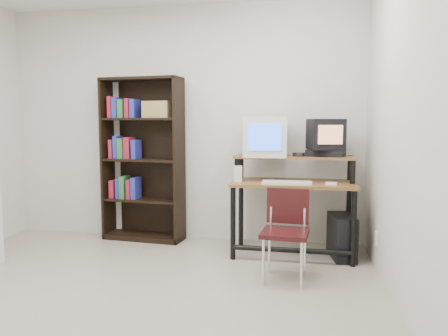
% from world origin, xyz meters
% --- Properties ---
extents(floor, '(4.00, 4.00, 0.01)m').
position_xyz_m(floor, '(0.00, 0.00, -0.01)').
color(floor, '#ABA18E').
rests_on(floor, ground).
extents(back_wall, '(4.00, 0.01, 2.60)m').
position_xyz_m(back_wall, '(0.00, 2.00, 1.30)').
color(back_wall, silver).
rests_on(back_wall, floor).
extents(right_wall, '(0.01, 4.00, 2.60)m').
position_xyz_m(right_wall, '(2.00, 0.00, 1.30)').
color(right_wall, silver).
rests_on(right_wall, floor).
extents(computer_desk, '(1.21, 0.63, 0.98)m').
position_xyz_m(computer_desk, '(1.25, 1.54, 0.69)').
color(computer_desk, brown).
rests_on(computer_desk, floor).
extents(crt_monitor, '(0.44, 0.45, 0.41)m').
position_xyz_m(crt_monitor, '(0.96, 1.65, 1.17)').
color(crt_monitor, beige).
rests_on(crt_monitor, computer_desk).
extents(vcr, '(0.41, 0.34, 0.08)m').
position_xyz_m(vcr, '(1.56, 1.65, 1.01)').
color(vcr, black).
rests_on(vcr, computer_desk).
extents(crt_tv, '(0.38, 0.38, 0.30)m').
position_xyz_m(crt_tv, '(1.56, 1.64, 1.20)').
color(crt_tv, black).
rests_on(crt_tv, vcr).
extents(cd_spindle, '(0.12, 0.12, 0.05)m').
position_xyz_m(cd_spindle, '(1.30, 1.59, 0.99)').
color(cd_spindle, '#26262B').
rests_on(cd_spindle, computer_desk).
extents(keyboard, '(0.47, 0.22, 0.03)m').
position_xyz_m(keyboard, '(1.19, 1.37, 0.74)').
color(keyboard, beige).
rests_on(keyboard, computer_desk).
extents(mousepad, '(0.25, 0.22, 0.01)m').
position_xyz_m(mousepad, '(1.59, 1.39, 0.72)').
color(mousepad, black).
rests_on(mousepad, computer_desk).
extents(mouse, '(0.11, 0.08, 0.03)m').
position_xyz_m(mouse, '(1.61, 1.37, 0.74)').
color(mouse, white).
rests_on(mouse, mousepad).
extents(desk_speaker, '(0.09, 0.08, 0.17)m').
position_xyz_m(desk_speaker, '(0.71, 1.46, 0.80)').
color(desk_speaker, beige).
rests_on(desk_speaker, computer_desk).
extents(pc_tower, '(0.26, 0.47, 0.42)m').
position_xyz_m(pc_tower, '(1.73, 1.49, 0.21)').
color(pc_tower, black).
rests_on(pc_tower, floor).
extents(school_chair, '(0.41, 0.41, 0.75)m').
position_xyz_m(school_chair, '(1.20, 0.84, 0.46)').
color(school_chair, black).
rests_on(school_chair, floor).
extents(bookshelf, '(0.93, 0.40, 1.80)m').
position_xyz_m(bookshelf, '(-0.41, 1.86, 0.93)').
color(bookshelf, black).
rests_on(bookshelf, floor).
extents(wall_outlet, '(0.02, 0.08, 0.12)m').
position_xyz_m(wall_outlet, '(1.99, 1.15, 0.30)').
color(wall_outlet, beige).
rests_on(wall_outlet, right_wall).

